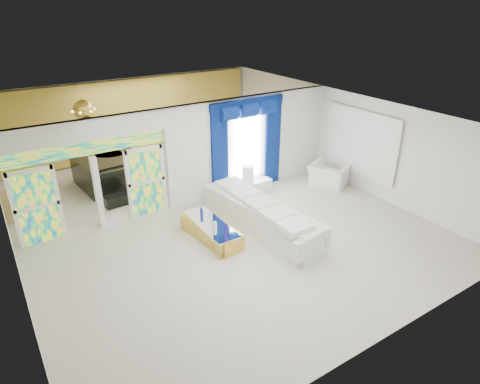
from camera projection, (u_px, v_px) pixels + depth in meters
floor at (209, 214)px, 12.00m from camera, size 12.00×12.00×0.00m
dividing_wall at (251, 142)px, 13.18m from camera, size 5.70×0.18×3.00m
dividing_header at (85, 130)px, 10.20m from camera, size 4.30×0.18×0.55m
stained_panel_left at (37, 206)px, 10.24m from camera, size 0.95×0.04×2.00m
stained_panel_right at (146, 181)px, 11.64m from camera, size 0.95×0.04×2.00m
stained_transom at (88, 148)px, 10.41m from camera, size 4.00×0.05×0.35m
window_pane at (247, 146)px, 13.00m from camera, size 1.00×0.02×2.30m
blue_drape_left at (220, 154)px, 12.51m from camera, size 0.55×0.10×2.80m
blue_drape_right at (273, 143)px, 13.49m from camera, size 0.55×0.10×2.80m
blue_pelmet at (247, 103)px, 12.39m from camera, size 2.60×0.12×0.25m
wall_mirror at (360, 143)px, 13.00m from camera, size 0.04×2.70×1.90m
gold_curtains at (133, 118)px, 15.85m from camera, size 9.70×0.12×2.90m
white_sofa at (261, 217)px, 11.05m from camera, size 1.34×4.00×0.75m
coffee_table at (211, 231)px, 10.68m from camera, size 0.89×2.01×0.43m
console_table at (256, 187)px, 13.29m from camera, size 1.10×0.37×0.37m
table_lamp at (248, 175)px, 12.94m from camera, size 0.36×0.36×0.58m
armchair at (329, 175)px, 13.63m from camera, size 1.40×1.48×0.76m
grand_piano at (104, 172)px, 13.58m from camera, size 1.67×2.08×0.99m
piano_bench at (121, 199)px, 12.51m from camera, size 1.00×0.46×0.32m
tv_console at (16, 205)px, 11.58m from camera, size 0.66×0.61×0.83m
chandelier at (83, 110)px, 12.33m from camera, size 0.60×0.60×0.60m
decanters at (215, 224)px, 10.41m from camera, size 0.19×1.24×0.23m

